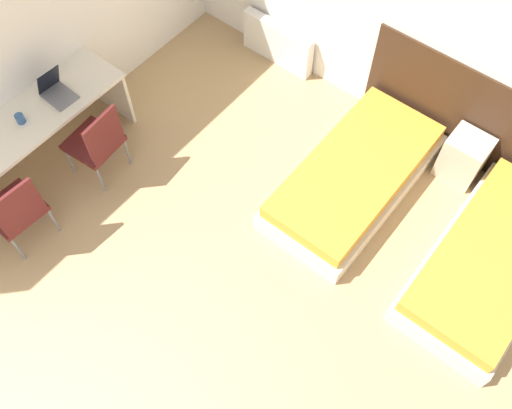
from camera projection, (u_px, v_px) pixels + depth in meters
The scene contains 12 objects.
wall_back at pixel (400, 5), 5.14m from camera, with size 5.89×0.05×2.70m.
wall_left at pixel (21, 25), 5.01m from camera, with size 0.05×5.56×2.70m.
headboard_panel at pixel (483, 126), 5.44m from camera, with size 2.51×0.03×1.10m.
bed_near_window at pixel (354, 177), 5.58m from camera, with size 0.95×1.97×0.37m.
bed_near_door at pixel (490, 261), 5.11m from camera, with size 0.95×1.97×0.37m.
nightstand at pixel (463, 157), 5.60m from camera, with size 0.39×0.35×0.53m.
radiator at pixel (278, 43), 6.43m from camera, with size 0.90×0.12×0.50m.
desk at pixel (19, 140), 5.30m from camera, with size 0.60×2.26×0.74m.
chair_near_laptop at pixel (97, 141), 5.41m from camera, with size 0.50×0.50×0.91m.
chair_near_notebook at pixel (16, 209), 5.02m from camera, with size 0.49×0.49×0.91m.
laptop at pixel (56, 91), 5.33m from camera, with size 0.32×0.25×0.30m.
mug at pixel (20, 119), 5.18m from camera, with size 0.08×0.08×0.09m.
Camera 1 is at (1.61, 0.50, 4.81)m, focal length 40.00 mm.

